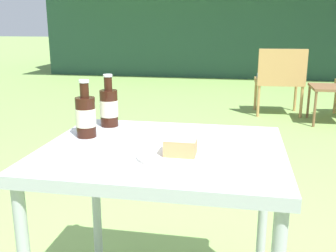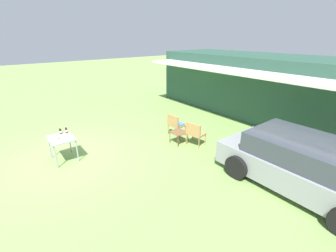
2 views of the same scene
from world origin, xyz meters
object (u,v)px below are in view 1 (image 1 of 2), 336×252
Objects in this scene: cola_bottle_near at (109,107)px; garden_side_table at (333,91)px; wicker_chair_cushioned at (280,77)px; cola_bottle_far at (86,116)px; cake_on_plate at (176,150)px; patio_table at (163,169)px.

garden_side_table is at bearing 64.23° from cola_bottle_near.
cola_bottle_far reaches higher than wicker_chair_cushioned.
cola_bottle_far is (-0.37, 0.17, 0.06)m from cake_on_plate.
garden_side_table is 3.92m from cake_on_plate.
cola_bottle_far reaches higher than garden_side_table.
patio_table is at bearing 75.93° from wicker_chair_cushioned.
garden_side_table is 2.35× the size of cola_bottle_near.
cake_on_plate is 1.05× the size of cola_bottle_near.
wicker_chair_cushioned is at bearing 79.16° from patio_table.
cake_on_plate is (0.06, -0.10, 0.11)m from patio_table.
garden_side_table is at bearing 69.53° from patio_table.
cola_bottle_far is at bearing 71.36° from wicker_chair_cushioned.
garden_side_table is at bearing 146.79° from wicker_chair_cushioned.
patio_table is (-0.75, -3.93, 0.17)m from wicker_chair_cushioned.
cola_bottle_near is at bearing -115.77° from garden_side_table.
cola_bottle_near is (-1.62, -3.35, 0.44)m from garden_side_table.
garden_side_table is 3.91m from cola_bottle_far.
cola_bottle_near is 1.00× the size of cola_bottle_far.
wicker_chair_cushioned is 3.84m from cola_bottle_near.
wicker_chair_cushioned is at bearing 150.03° from garden_side_table.
garden_side_table is 2.24× the size of cake_on_plate.
garden_side_table is at bearing 70.89° from cake_on_plate.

